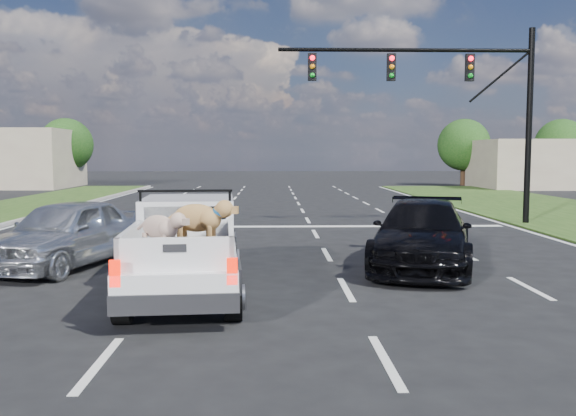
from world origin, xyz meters
name	(u,v)px	position (x,y,z in m)	size (l,w,h in m)	color
ground	(253,290)	(0.00, 0.00, 0.00)	(160.00, 160.00, 0.00)	black
road_markings	(260,240)	(0.00, 6.56, 0.01)	(17.75, 60.00, 0.01)	silver
traffic_signal	(463,93)	(7.20, 10.50, 4.73)	(9.11, 0.31, 7.00)	black
building_left	(5,159)	(-20.00, 36.00, 2.20)	(10.00, 8.00, 4.40)	tan
building_right	(559,164)	(22.00, 34.00, 1.80)	(12.00, 7.00, 3.60)	tan
tree_far_c	(66,145)	(-16.00, 38.00, 3.29)	(4.20, 4.20, 5.40)	#332114
tree_far_d	(464,145)	(16.00, 38.00, 3.29)	(4.20, 4.20, 5.40)	#332114
tree_far_e	(561,145)	(24.00, 38.00, 3.29)	(4.20, 4.20, 5.40)	#332114
pickup_truck	(186,245)	(-1.21, -0.17, 0.89)	(2.23, 5.19, 1.90)	black
silver_sedan	(66,233)	(-4.29, 2.51, 0.77)	(1.82, 4.52, 1.54)	silver
black_coupe	(422,234)	(3.73, 2.21, 0.75)	(2.09, 5.14, 1.49)	black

